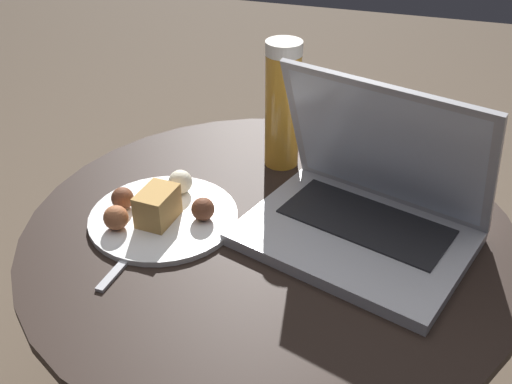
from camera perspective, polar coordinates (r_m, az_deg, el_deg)
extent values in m
cylinder|color=black|center=(1.09, 1.13, -14.72)|extent=(0.07, 0.07, 0.50)
cylinder|color=black|center=(0.91, 1.30, -3.78)|extent=(0.74, 0.74, 0.02)
cube|color=silver|center=(0.92, -8.29, -2.90)|extent=(0.16, 0.13, 0.00)
cube|color=#B2B2B7|center=(0.88, 9.31, -4.39)|extent=(0.37, 0.31, 0.02)
cube|color=black|center=(0.90, 10.39, -2.75)|extent=(0.27, 0.18, 0.00)
cube|color=#B2B2B7|center=(0.88, 12.29, 4.24)|extent=(0.32, 0.18, 0.22)
cube|color=silver|center=(0.87, 12.20, 4.11)|extent=(0.30, 0.16, 0.20)
cylinder|color=gold|center=(1.02, 2.53, 7.69)|extent=(0.06, 0.06, 0.20)
cylinder|color=white|center=(0.98, 2.69, 13.56)|extent=(0.06, 0.06, 0.02)
cylinder|color=white|center=(0.93, -8.79, -2.38)|extent=(0.23, 0.23, 0.01)
cube|color=tan|center=(0.90, -9.37, -1.30)|extent=(0.05, 0.07, 0.05)
sphere|color=beige|center=(0.97, -7.21, 0.97)|extent=(0.04, 0.04, 0.04)
sphere|color=brown|center=(0.95, -12.60, -0.59)|extent=(0.03, 0.03, 0.03)
sphere|color=#9E5B38|center=(0.90, -13.20, -2.39)|extent=(0.04, 0.04, 0.04)
sphere|color=brown|center=(0.90, -5.08, -1.63)|extent=(0.04, 0.04, 0.04)
cube|color=#B2B2B7|center=(0.86, -12.20, -6.28)|extent=(0.02, 0.14, 0.00)
cube|color=#B2B2B7|center=(0.93, -9.02, -2.71)|extent=(0.03, 0.06, 0.00)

